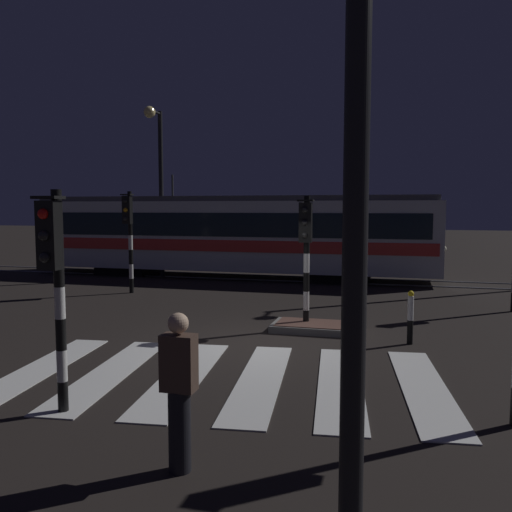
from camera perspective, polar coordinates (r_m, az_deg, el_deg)
The scene contains 12 objects.
ground_plane at distance 11.00m, azimuth 0.11°, elevation -9.51°, with size 120.00×120.00×0.00m, color black.
rail_near at distance 19.99m, azimuth 7.09°, elevation -2.82°, with size 80.00×0.12×0.03m, color #59595E.
rail_far at distance 21.40m, azimuth 7.63°, elevation -2.29°, with size 80.00×0.12×0.03m, color #59595E.
crosswalk_zebra at distance 8.95m, azimuth -3.69°, elevation -12.93°, with size 7.54×4.79×0.02m.
traffic_island at distance 12.24m, azimuth 6.65°, elevation -7.60°, with size 2.05×1.07×0.18m.
traffic_light_median_centre at distance 12.06m, azimuth 5.40°, elevation 1.51°, with size 0.36×0.42×3.07m.
traffic_light_kerb_mid_left at distance 7.50m, azimuth -20.87°, elevation -1.21°, with size 0.36×0.42×3.04m.
traffic_light_corner_far_left at distance 17.68m, azimuth -13.51°, elevation 3.12°, with size 0.36×0.42×3.32m.
street_lamp_trackside_left at distance 21.30m, azimuth -10.50°, elevation 9.00°, with size 0.44×1.21×6.59m.
tram at distance 21.39m, azimuth -2.91°, elevation 2.41°, with size 16.45×2.58×4.15m.
pedestrian_waiting_at_kerb at distance 5.81m, azimuth -8.27°, elevation -14.16°, with size 0.36×0.24×1.71m.
bollard_island_edge at distance 11.36m, azimuth 16.26°, elevation -6.35°, with size 0.12×0.12×1.11m.
Camera 1 is at (2.77, -10.27, 2.80)m, focal length 37.20 mm.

